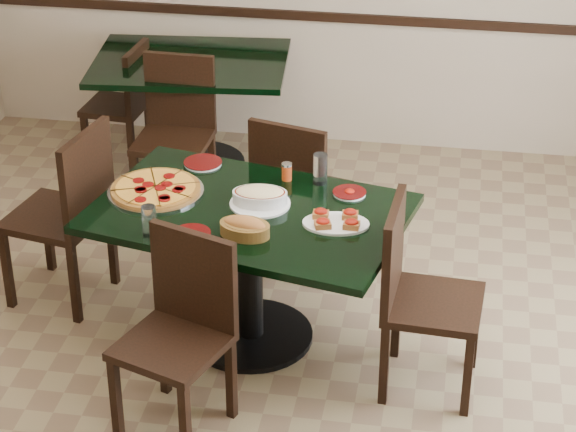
% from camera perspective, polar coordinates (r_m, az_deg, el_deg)
% --- Properties ---
extents(floor, '(5.50, 5.50, 0.00)m').
position_cam_1_polar(floor, '(5.57, -0.71, -8.06)').
color(floor, olive).
rests_on(floor, ground).
extents(room_shell, '(5.50, 5.50, 5.50)m').
position_cam_1_polar(room_shell, '(6.48, 11.01, 8.76)').
color(room_shell, silver).
rests_on(room_shell, floor).
extents(main_table, '(1.66, 1.26, 0.75)m').
position_cam_1_polar(main_table, '(5.52, -1.98, -1.35)').
color(main_table, black).
rests_on(main_table, floor).
extents(back_table, '(1.31, 1.01, 0.75)m').
position_cam_1_polar(back_table, '(7.35, -4.92, 6.25)').
color(back_table, black).
rests_on(back_table, floor).
extents(chair_far, '(0.54, 0.54, 0.94)m').
position_cam_1_polar(chair_far, '(6.12, 0.40, 1.48)').
color(chair_far, black).
rests_on(chair_far, floor).
extents(chair_near, '(0.56, 0.56, 0.93)m').
position_cam_1_polar(chair_near, '(5.04, -5.41, -5.39)').
color(chair_near, black).
rests_on(chair_near, floor).
extents(chair_right, '(0.48, 0.48, 0.96)m').
position_cam_1_polar(chair_right, '(5.26, 6.50, -3.64)').
color(chair_right, black).
rests_on(chair_right, floor).
extents(chair_left, '(0.55, 0.55, 1.00)m').
position_cam_1_polar(chair_left, '(5.96, -11.00, 0.50)').
color(chair_left, black).
rests_on(chair_left, floor).
extents(back_chair_near, '(0.45, 0.45, 0.94)m').
position_cam_1_polar(back_chair_near, '(6.91, -5.69, 4.68)').
color(back_chair_near, black).
rests_on(back_chair_near, floor).
extents(back_chair_left, '(0.41, 0.41, 0.82)m').
position_cam_1_polar(back_chair_left, '(7.50, -8.26, 5.92)').
color(back_chair_left, black).
rests_on(back_chair_left, floor).
extents(pepperoni_pizza, '(0.48, 0.48, 0.04)m').
position_cam_1_polar(pepperoni_pizza, '(5.62, -6.74, 1.37)').
color(pepperoni_pizza, silver).
rests_on(pepperoni_pizza, main_table).
extents(lasagna_casserole, '(0.30, 0.30, 0.09)m').
position_cam_1_polar(lasagna_casserole, '(5.45, -1.44, 1.00)').
color(lasagna_casserole, silver).
rests_on(lasagna_casserole, main_table).
extents(bread_basket, '(0.27, 0.21, 0.10)m').
position_cam_1_polar(bread_basket, '(5.20, -2.21, -0.58)').
color(bread_basket, brown).
rests_on(bread_basket, main_table).
extents(bruschetta_platter, '(0.34, 0.24, 0.05)m').
position_cam_1_polar(bruschetta_platter, '(5.29, 2.45, -0.24)').
color(bruschetta_platter, silver).
rests_on(bruschetta_platter, main_table).
extents(side_plate_near, '(0.18, 0.18, 0.02)m').
position_cam_1_polar(side_plate_near, '(5.23, -4.91, -0.90)').
color(side_plate_near, silver).
rests_on(side_plate_near, main_table).
extents(side_plate_far_r, '(0.17, 0.17, 0.03)m').
position_cam_1_polar(side_plate_far_r, '(5.58, 3.14, 1.19)').
color(side_plate_far_r, silver).
rests_on(side_plate_far_r, main_table).
extents(side_plate_far_l, '(0.20, 0.20, 0.02)m').
position_cam_1_polar(side_plate_far_l, '(5.88, -4.35, 2.71)').
color(side_plate_far_l, silver).
rests_on(side_plate_far_l, main_table).
extents(napkin_setting, '(0.17, 0.17, 0.01)m').
position_cam_1_polar(napkin_setting, '(5.22, -5.37, -1.07)').
color(napkin_setting, white).
rests_on(napkin_setting, main_table).
extents(water_glass_a, '(0.07, 0.07, 0.16)m').
position_cam_1_polar(water_glass_a, '(5.65, 1.65, 2.41)').
color(water_glass_a, white).
rests_on(water_glass_a, main_table).
extents(water_glass_b, '(0.07, 0.07, 0.15)m').
position_cam_1_polar(water_glass_b, '(5.22, -7.07, -0.24)').
color(water_glass_b, white).
rests_on(water_glass_b, main_table).
extents(pepper_shaker, '(0.05, 0.05, 0.09)m').
position_cam_1_polar(pepper_shaker, '(5.69, -0.06, 2.28)').
color(pepper_shaker, '#C04B14').
rests_on(pepper_shaker, main_table).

